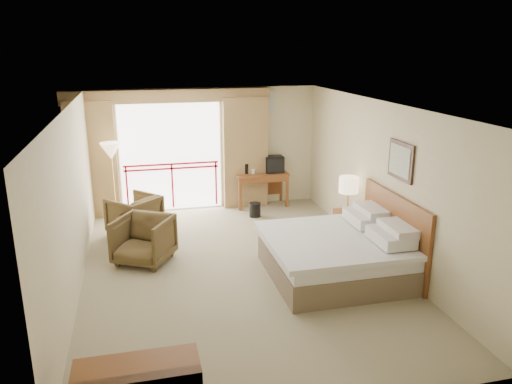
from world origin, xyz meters
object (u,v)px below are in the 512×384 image
object	(u,v)px
wastebasket	(255,210)
armchair_near	(145,262)
tv	(274,164)
floor_lamp	(111,154)
side_table	(131,225)
armchair_far	(136,233)
bed	(338,254)
table_lamp	(349,185)
nightstand	(348,227)
desk	(261,179)

from	to	relation	value
wastebasket	armchair_near	bearing A→B (deg)	-142.40
tv	floor_lamp	distance (m)	3.59
side_table	floor_lamp	bearing A→B (deg)	102.84
armchair_near	side_table	bearing A→B (deg)	132.93
armchair_far	side_table	size ratio (longest dim) A/B	1.54
armchair_near	wastebasket	bearing A→B (deg)	67.15
bed	table_lamp	bearing A→B (deg)	61.27
tv	armchair_far	bearing A→B (deg)	-155.13
tv	wastebasket	xyz separation A→B (m)	(-0.63, -0.73, -0.81)
nightstand	armchair_far	xyz separation A→B (m)	(-3.89, 1.40, -0.30)
wastebasket	side_table	bearing A→B (deg)	-159.07
nightstand	side_table	size ratio (longest dim) A/B	1.09
table_lamp	floor_lamp	size ratio (longest dim) A/B	0.38
table_lamp	tv	distance (m)	2.61
tv	armchair_near	distance (m)	4.08
armchair_far	floor_lamp	size ratio (longest dim) A/B	0.51
floor_lamp	desk	bearing A→B (deg)	6.14
nightstand	desk	bearing A→B (deg)	112.47
desk	tv	distance (m)	0.47
bed	wastebasket	world-z (taller)	bed
desk	side_table	distance (m)	3.43
floor_lamp	tv	bearing A→B (deg)	4.69
table_lamp	nightstand	bearing A→B (deg)	-90.00
tv	wastebasket	size ratio (longest dim) A/B	1.34
armchair_near	floor_lamp	world-z (taller)	floor_lamp
bed	tv	size ratio (longest dim) A/B	5.15
wastebasket	nightstand	bearing A→B (deg)	-53.39
desk	wastebasket	bearing A→B (deg)	-109.97
nightstand	side_table	distance (m)	4.04
desk	tv	world-z (taller)	tv
armchair_far	side_table	bearing A→B (deg)	41.97
floor_lamp	bed	bearing A→B (deg)	-45.14
table_lamp	bed	bearing A→B (deg)	-118.73
table_lamp	side_table	size ratio (longest dim) A/B	1.15
wastebasket	desk	bearing A→B (deg)	67.53
bed	armchair_near	world-z (taller)	bed
nightstand	floor_lamp	xyz separation A→B (m)	(-4.28, 2.26, 1.14)
desk	wastebasket	distance (m)	0.97
tv	floor_lamp	xyz separation A→B (m)	(-3.55, -0.29, 0.48)
nightstand	table_lamp	size ratio (longest dim) A/B	0.94
desk	tv	bearing A→B (deg)	-8.51
side_table	floor_lamp	size ratio (longest dim) A/B	0.33
armchair_far	tv	bearing A→B (deg)	157.83
bed	armchair_near	size ratio (longest dim) A/B	2.40
armchair_far	armchair_near	size ratio (longest dim) A/B	0.96
table_lamp	armchair_far	distance (m)	4.27
desk	armchair_far	world-z (taller)	desk
desk	wastebasket	world-z (taller)	desk
nightstand	table_lamp	world-z (taller)	table_lamp
bed	table_lamp	distance (m)	1.70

